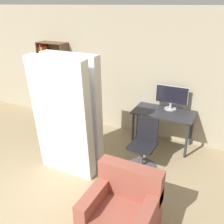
% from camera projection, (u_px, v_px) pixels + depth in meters
% --- Properties ---
extents(ground_plane, '(16.00, 16.00, 0.00)m').
position_uv_depth(ground_plane, '(21.00, 220.00, 3.41)').
color(ground_plane, '#9E8966').
extents(wall_back, '(8.00, 0.06, 2.70)m').
position_uv_depth(wall_back, '(119.00, 72.00, 5.47)').
color(wall_back, tan).
rests_on(wall_back, ground).
extents(desk, '(1.20, 0.65, 0.75)m').
position_uv_depth(desk, '(163.00, 116.00, 4.99)').
color(desk, '#2D2D33').
rests_on(desk, ground).
extents(monitor, '(0.64, 0.24, 0.49)m').
position_uv_depth(monitor, '(172.00, 96.00, 4.96)').
color(monitor, '#B7B7BC').
rests_on(monitor, desk).
extents(office_chair, '(0.52, 0.52, 0.91)m').
position_uv_depth(office_chair, '(143.00, 148.00, 4.43)').
color(office_chair, '#4C4C51').
rests_on(office_chair, ground).
extents(bookshelf, '(0.72, 0.32, 1.90)m').
position_uv_depth(bookshelf, '(53.00, 83.00, 6.21)').
color(bookshelf, brown).
rests_on(bookshelf, ground).
extents(mattress_near, '(1.01, 0.33, 2.03)m').
position_uv_depth(mattress_near, '(63.00, 120.00, 4.00)').
color(mattress_near, silver).
rests_on(mattress_near, ground).
extents(mattress_far, '(1.01, 0.26, 2.03)m').
position_uv_depth(mattress_far, '(74.00, 112.00, 4.26)').
color(mattress_far, silver).
rests_on(mattress_far, ground).
extents(armchair, '(0.85, 0.80, 0.85)m').
position_uv_depth(armchair, '(122.00, 211.00, 3.14)').
color(armchair, '#934C3D').
rests_on(armchair, ground).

